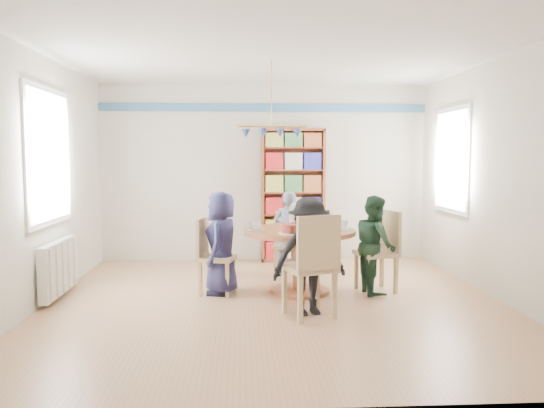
{
  "coord_description": "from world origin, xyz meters",
  "views": [
    {
      "loc": [
        -0.35,
        -5.71,
        1.59
      ],
      "look_at": [
        0.0,
        0.4,
        1.05
      ],
      "focal_mm": 35.0,
      "sensor_mm": 36.0,
      "label": 1
    }
  ],
  "objects": [
    {
      "name": "chair_far",
      "position": [
        0.28,
        1.38,
        0.47
      ],
      "size": [
        0.45,
        0.45,
        0.85
      ],
      "color": "tan",
      "rests_on": "ground"
    },
    {
      "name": "person_near",
      "position": [
        0.32,
        -0.47,
        0.6
      ],
      "size": [
        0.85,
        0.62,
        1.19
      ],
      "primitive_type": "imported",
      "rotation": [
        0.0,
        0.0,
        0.25
      ],
      "color": "black",
      "rests_on": "ground"
    },
    {
      "name": "room_shell",
      "position": [
        -0.26,
        0.87,
        1.65
      ],
      "size": [
        5.0,
        5.0,
        5.0
      ],
      "color": "white",
      "rests_on": "ground"
    },
    {
      "name": "bookshelf",
      "position": [
        0.43,
        2.34,
        1.0
      ],
      "size": [
        0.96,
        0.29,
        2.02
      ],
      "color": "brown",
      "rests_on": "ground"
    },
    {
      "name": "person_left",
      "position": [
        -0.59,
        0.4,
        0.6
      ],
      "size": [
        0.49,
        0.65,
        1.19
      ],
      "primitive_type": "imported",
      "rotation": [
        0.0,
        0.0,
        -1.77
      ],
      "color": "#1B1C3D",
      "rests_on": "ground"
    },
    {
      "name": "person_right",
      "position": [
        1.2,
        0.34,
        0.58
      ],
      "size": [
        0.48,
        0.59,
        1.15
      ],
      "primitive_type": "imported",
      "rotation": [
        0.0,
        0.0,
        1.66
      ],
      "color": "#1B3625",
      "rests_on": "ground"
    },
    {
      "name": "chair_near",
      "position": [
        0.35,
        -0.61,
        0.57
      ],
      "size": [
        0.58,
        0.58,
        1.04
      ],
      "color": "tan",
      "rests_on": "ground"
    },
    {
      "name": "chair_right",
      "position": [
        1.32,
        0.43,
        0.53
      ],
      "size": [
        0.51,
        0.51,
        0.96
      ],
      "color": "tan",
      "rests_on": "ground"
    },
    {
      "name": "chair_left",
      "position": [
        -0.71,
        0.43,
        0.49
      ],
      "size": [
        0.47,
        0.47,
        0.89
      ],
      "color": "tan",
      "rests_on": "ground"
    },
    {
      "name": "person_far",
      "position": [
        0.28,
        1.27,
        0.57
      ],
      "size": [
        0.48,
        0.39,
        1.15
      ],
      "primitive_type": "imported",
      "rotation": [
        0.0,
        0.0,
        2.83
      ],
      "color": "gray",
      "rests_on": "ground"
    },
    {
      "name": "ground",
      "position": [
        0.0,
        0.0,
        0.0
      ],
      "size": [
        5.0,
        5.0,
        0.0
      ],
      "primitive_type": "plane",
      "color": "#A78258"
    },
    {
      "name": "tableware",
      "position": [
        0.3,
        0.42,
        0.82
      ],
      "size": [
        1.25,
        1.25,
        0.33
      ],
      "color": "white",
      "rests_on": "dining_table"
    },
    {
      "name": "dining_table",
      "position": [
        0.32,
        0.39,
        0.56
      ],
      "size": [
        1.3,
        1.3,
        0.75
      ],
      "color": "#995632",
      "rests_on": "ground"
    },
    {
      "name": "radiator",
      "position": [
        -2.42,
        0.3,
        0.35
      ],
      "size": [
        0.12,
        1.0,
        0.6
      ],
      "color": "silver",
      "rests_on": "ground"
    }
  ]
}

